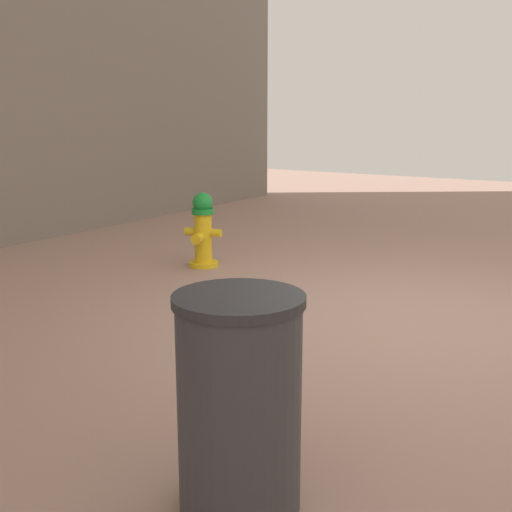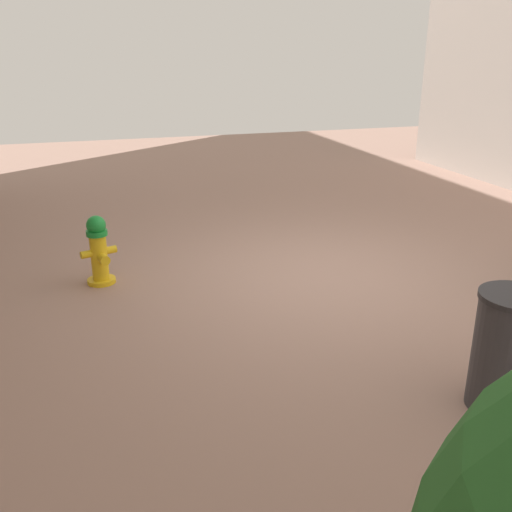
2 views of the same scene
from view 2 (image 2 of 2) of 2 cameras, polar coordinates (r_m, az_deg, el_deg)
The scene contains 3 objects.
ground_plane at distance 6.81m, azimuth 6.63°, elevation -2.14°, with size 23.40×23.40×0.00m, color #9E7A6B.
fire_hydrant at distance 6.71m, azimuth -15.47°, elevation 0.57°, with size 0.42×0.39×0.81m.
trash_bin at distance 4.63m, azimuth 23.95°, elevation -8.77°, with size 0.54×0.54×0.92m.
Camera 2 is at (2.61, 5.74, 2.57)m, focal length 39.96 mm.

